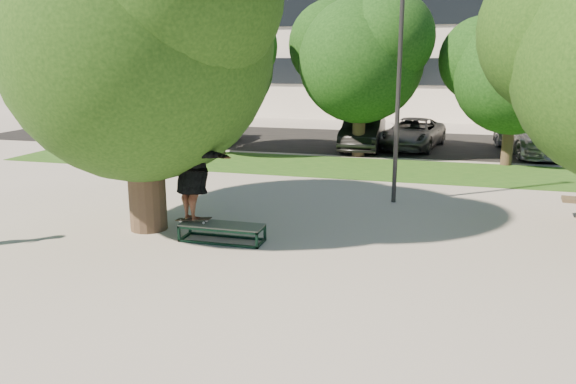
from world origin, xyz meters
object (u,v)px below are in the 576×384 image
(car_dark, at_px, (363,132))
(car_silver_b, at_px, (533,134))
(tree_left, at_px, (136,29))
(car_grey, at_px, (412,133))
(car_silver_a, at_px, (212,126))
(lamppost, at_px, (399,85))
(grind_box, at_px, (222,233))

(car_dark, xyz_separation_m, car_silver_b, (6.84, 0.73, 0.05))
(tree_left, bearing_deg, car_grey, 68.79)
(car_silver_a, relative_size, car_dark, 1.04)
(car_silver_a, height_order, car_dark, car_silver_a)
(tree_left, relative_size, lamppost, 1.16)
(tree_left, distance_m, car_silver_a, 13.73)
(tree_left, relative_size, car_silver_b, 1.32)
(car_dark, distance_m, car_grey, 2.20)
(car_grey, bearing_deg, car_silver_a, -164.35)
(car_dark, height_order, car_grey, car_dark)
(tree_left, distance_m, grind_box, 4.72)
(tree_left, bearing_deg, car_silver_b, 53.13)
(car_silver_b, bearing_deg, car_silver_a, 173.52)
(grind_box, height_order, car_silver_b, car_silver_b)
(grind_box, relative_size, car_grey, 0.39)
(car_dark, relative_size, car_silver_b, 0.83)
(grind_box, bearing_deg, car_silver_a, 113.52)
(tree_left, bearing_deg, car_silver_a, 106.24)
(grind_box, bearing_deg, car_grey, 77.07)
(car_silver_a, height_order, car_grey, car_silver_a)
(grind_box, bearing_deg, tree_left, 166.95)
(lamppost, xyz_separation_m, car_grey, (-0.04, 9.62, -2.51))
(car_dark, bearing_deg, car_silver_b, 4.85)
(grind_box, bearing_deg, car_dark, 84.86)
(lamppost, distance_m, car_silver_a, 12.81)
(grind_box, relative_size, car_silver_a, 0.39)
(car_silver_a, bearing_deg, lamppost, -46.66)
(car_silver_a, height_order, car_silver_b, car_silver_a)
(car_dark, bearing_deg, tree_left, -105.49)
(car_grey, relative_size, car_silver_b, 0.86)
(car_silver_a, bearing_deg, grind_box, -68.73)
(tree_left, height_order, lamppost, tree_left)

